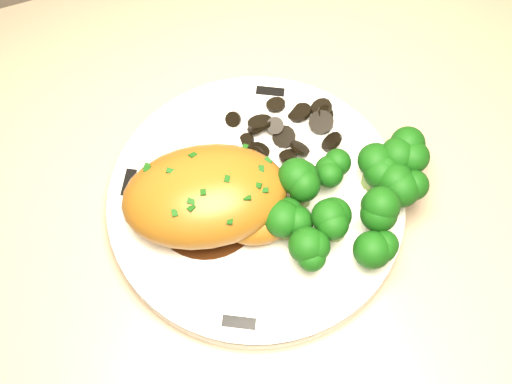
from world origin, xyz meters
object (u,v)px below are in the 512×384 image
object	(u,v)px
chicken_breast	(211,198)
broccoli_florets	(352,201)
counter	(92,352)
plate	(256,201)

from	to	relation	value
chicken_breast	broccoli_florets	world-z (taller)	chicken_breast
broccoli_florets	counter	bearing A→B (deg)	164.47
counter	broccoli_florets	world-z (taller)	counter
plate	broccoli_florets	xyz separation A→B (m)	(0.08, -0.05, 0.04)
counter	broccoli_florets	bearing A→B (deg)	-15.53
plate	chicken_breast	size ratio (longest dim) A/B	1.70
counter	broccoli_florets	xyz separation A→B (m)	(0.33, -0.09, 0.47)
counter	plate	size ratio (longest dim) A/B	6.80
chicken_breast	counter	bearing A→B (deg)	178.40
chicken_breast	broccoli_florets	xyz separation A→B (m)	(0.12, -0.05, -0.00)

